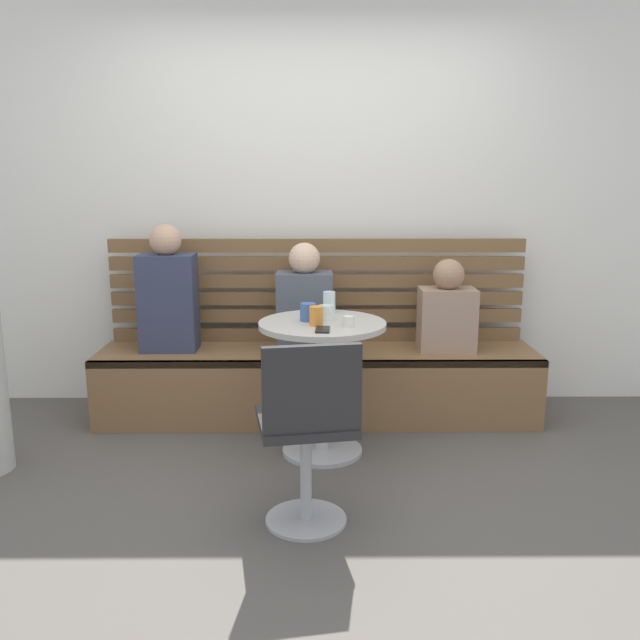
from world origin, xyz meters
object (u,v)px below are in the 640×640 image
Objects in this scene: booth_bench at (317,384)px; person_child_middle at (447,311)px; white_chair at (308,428)px; cup_glass_tall at (329,302)px; person_child_left at (305,303)px; cup_mug_blue at (308,312)px; cup_tumbler_orange at (316,316)px; person_adult at (168,294)px; cup_espresso_small at (348,321)px; phone_on_table at (323,330)px; cafe_table at (322,362)px; cup_glass_short at (326,313)px.

booth_bench is 0.92m from person_child_middle.
cup_glass_tall is (0.11, 1.06, 0.34)m from white_chair.
person_child_left is at bearing 178.22° from person_child_middle.
person_child_left is at bearing 92.84° from cup_mug_blue.
person_child_left is (-0.08, 0.02, 0.51)m from booth_bench.
cup_tumbler_orange is at bearing -68.33° from cup_mug_blue.
cup_espresso_small is (1.07, -0.67, -0.02)m from person_adult.
booth_bench is 27.00× the size of cup_tumbler_orange.
phone_on_table is at bearing -71.13° from cup_mug_blue.
cafe_table is at bearing 85.16° from white_chair.
person_child_left is 6.64× the size of cup_tumbler_orange.
phone_on_table is (0.08, -0.22, -0.04)m from cup_mug_blue.
phone_on_table is (-0.04, -0.44, -0.06)m from cup_glass_tall.
person_child_middle is at bearing 34.81° from cafe_table.
person_child_middle is 1.02m from cup_tumbler_orange.
phone_on_table is at bearing -90.17° from cafe_table.
white_chair is at bearing -94.84° from cafe_table.
person_child_left reaches higher than cup_glass_tall.
cafe_table is 0.28m from cup_mug_blue.
phone_on_table is (0.07, 0.62, 0.28)m from white_chair.
person_child_left is 0.54m from cup_mug_blue.
booth_bench is at bearing 179.63° from person_child_middle.
cup_espresso_small is (0.16, -0.65, 0.55)m from booth_bench.
cup_tumbler_orange is at bearing -102.64° from cup_glass_tall.
cup_tumbler_orange is (0.04, -0.11, 0.00)m from cup_mug_blue.
person_child_left is (0.83, -0.00, -0.05)m from person_adult.
white_chair is 1.10× the size of person_adult.
booth_bench is at bearing 92.64° from cafe_table.
person_child_left is 0.53m from cup_glass_short.
cup_mug_blue is 1.70× the size of cup_espresso_small.
person_child_middle is at bearing -1.78° from person_child_left.
person_adult is at bearing 178.46° from booth_bench.
cafe_table is 7.40× the size of cup_tumbler_orange.
person_child_left is 11.86× the size of cup_espresso_small.
phone_on_table is (0.02, -0.74, 0.52)m from booth_bench.
person_adult reaches higher than phone_on_table.
person_child_middle is 1.06m from phone_on_table.
cup_glass_tall is at bearing 77.36° from cup_tumbler_orange.
cup_mug_blue is (0.03, -0.53, 0.05)m from person_child_left.
person_adult is 0.84m from person_child_left.
cup_tumbler_orange is (0.07, -0.65, 0.06)m from person_child_left.
cup_glass_short is (0.05, 0.13, -0.01)m from cup_tumbler_orange.
phone_on_table is at bearing -39.08° from person_adult.
cup_mug_blue is 0.68× the size of phone_on_table.
person_adult reaches higher than white_chair.
phone_on_table is (-0.02, -0.24, -0.04)m from cup_glass_short.
cup_espresso_small is 0.37m from cup_glass_tall.
cup_glass_tall is at bearing -18.22° from person_adult.
cup_glass_tall reaches higher than cup_mug_blue.
cup_tumbler_orange is 1.25× the size of cup_glass_short.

